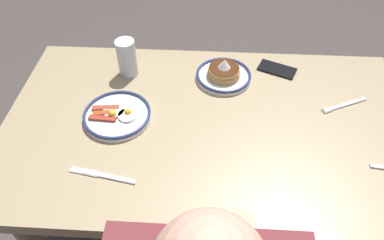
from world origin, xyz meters
name	(u,v)px	position (x,y,z in m)	size (l,w,h in m)	color
ground_plane	(204,226)	(0.00, 0.00, 0.00)	(6.00, 6.00, 0.00)	#4E4440
dining_table	(209,145)	(0.00, 0.00, 0.63)	(1.41, 0.82, 0.75)	tan
plate_near_main	(224,74)	(-0.05, -0.24, 0.77)	(0.21, 0.21, 0.09)	white
plate_center_pancakes	(117,115)	(0.32, -0.01, 0.76)	(0.23, 0.23, 0.04)	white
drinking_glass	(127,60)	(0.32, -0.25, 0.81)	(0.07, 0.07, 0.15)	silver
cell_phone	(277,69)	(-0.26, -0.30, 0.75)	(0.14, 0.07, 0.01)	black
fork_near	(344,105)	(-0.47, -0.11, 0.75)	(0.17, 0.09, 0.01)	silver
butter_knife	(103,175)	(0.31, 0.24, 0.75)	(0.21, 0.05, 0.01)	silver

